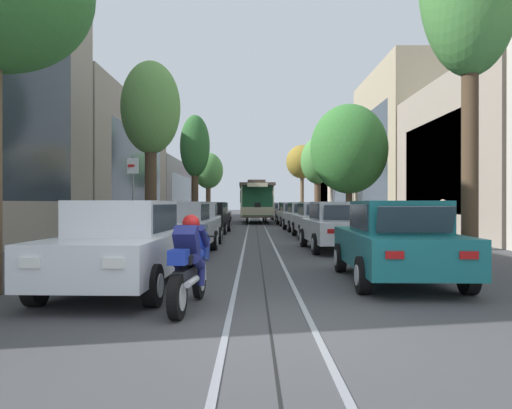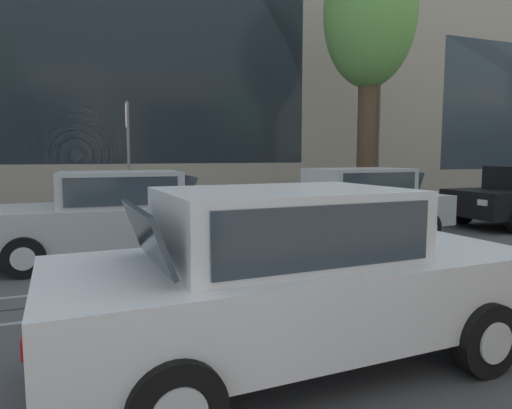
{
  "view_description": "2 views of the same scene",
  "coord_description": "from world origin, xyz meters",
  "px_view_note": "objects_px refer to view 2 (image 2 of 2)",
  "views": [
    {
      "loc": [
        -0.21,
        -5.98,
        1.54
      ],
      "look_at": [
        -0.04,
        23.25,
        1.45
      ],
      "focal_mm": 34.61,
      "sensor_mm": 36.0,
      "label": 1
    },
    {
      "loc": [
        6.08,
        8.15,
        1.87
      ],
      "look_at": [
        -1.33,
        11.06,
        1.01
      ],
      "focal_mm": 32.05,
      "sensor_mm": 36.0,
      "label": 2
    }
  ],
  "objects_px": {
    "parked_car_silver_mid_left": "(353,204)",
    "parked_car_white_second_right": "(294,275)",
    "street_tree_kerb_left_second": "(370,17)",
    "street_sign_post": "(128,157)",
    "parked_car_silver_second_left": "(114,215)"
  },
  "relations": [
    {
      "from": "street_tree_kerb_left_second",
      "to": "street_sign_post",
      "type": "xyz_separation_m",
      "value": [
        0.81,
        -6.51,
        -3.74
      ]
    },
    {
      "from": "parked_car_silver_second_left",
      "to": "street_sign_post",
      "type": "bearing_deg",
      "value": 164.16
    },
    {
      "from": "parked_car_silver_mid_left",
      "to": "street_sign_post",
      "type": "relative_size",
      "value": 1.48
    },
    {
      "from": "parked_car_white_second_right",
      "to": "parked_car_silver_second_left",
      "type": "bearing_deg",
      "value": -166.47
    },
    {
      "from": "parked_car_silver_mid_left",
      "to": "street_sign_post",
      "type": "height_order",
      "value": "street_sign_post"
    },
    {
      "from": "parked_car_silver_second_left",
      "to": "parked_car_silver_mid_left",
      "type": "relative_size",
      "value": 1.0
    },
    {
      "from": "street_sign_post",
      "to": "street_tree_kerb_left_second",
      "type": "bearing_deg",
      "value": 97.07
    },
    {
      "from": "parked_car_silver_second_left",
      "to": "parked_car_white_second_right",
      "type": "relative_size",
      "value": 1.0
    },
    {
      "from": "street_tree_kerb_left_second",
      "to": "street_sign_post",
      "type": "relative_size",
      "value": 2.61
    },
    {
      "from": "parked_car_silver_mid_left",
      "to": "street_tree_kerb_left_second",
      "type": "relative_size",
      "value": 0.57
    },
    {
      "from": "parked_car_silver_second_left",
      "to": "street_tree_kerb_left_second",
      "type": "relative_size",
      "value": 0.57
    },
    {
      "from": "parked_car_white_second_right",
      "to": "street_sign_post",
      "type": "height_order",
      "value": "street_sign_post"
    },
    {
      "from": "parked_car_silver_mid_left",
      "to": "parked_car_white_second_right",
      "type": "distance_m",
      "value": 6.27
    },
    {
      "from": "parked_car_silver_second_left",
      "to": "street_sign_post",
      "type": "height_order",
      "value": "street_sign_post"
    },
    {
      "from": "street_tree_kerb_left_second",
      "to": "street_sign_post",
      "type": "distance_m",
      "value": 7.55
    }
  ]
}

